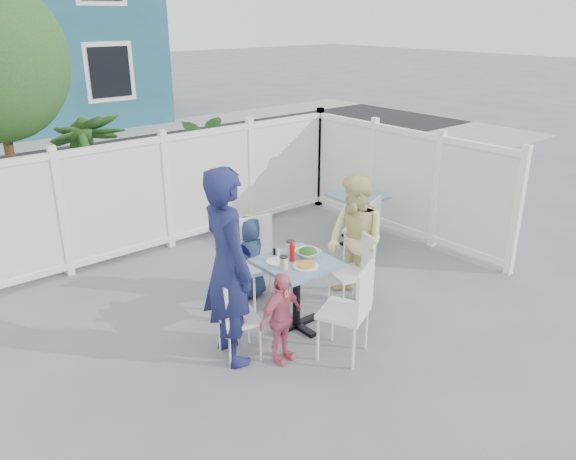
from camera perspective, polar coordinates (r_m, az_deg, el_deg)
ground at (r=6.39m, az=-2.02°, el=-8.30°), size 80.00×80.00×0.00m
near_sidewalk at (r=9.41m, az=-16.44°, el=0.86°), size 24.00×2.60×0.01m
street at (r=12.77m, az=-23.36°, el=5.26°), size 24.00×5.00×0.01m
far_sidewalk at (r=15.70m, az=-26.86°, el=7.45°), size 24.00×1.60×0.01m
fence_back at (r=8.00m, az=-12.20°, el=3.58°), size 5.86×0.08×1.60m
fence_right at (r=8.45m, az=11.57°, el=4.58°), size 0.08×3.66×1.60m
potted_shrub_a at (r=8.29m, az=-19.07°, el=4.76°), size 1.13×1.13×1.92m
potted_shrub_b at (r=9.17m, az=-6.41°, el=6.04°), size 1.63×1.50×1.52m
main_table at (r=5.83m, az=0.88°, el=-4.74°), size 0.73×0.73×0.77m
spare_table at (r=8.12m, az=7.02°, el=2.51°), size 0.74×0.74×0.72m
chair_left at (r=5.41m, az=-5.75°, el=-8.37°), size 0.46×0.47×0.84m
chair_right at (r=6.30m, az=6.89°, el=-3.59°), size 0.49×0.50×0.89m
chair_back at (r=6.40m, az=-2.98°, el=-2.47°), size 0.53×0.51×1.00m
chair_near at (r=5.38m, az=6.55°, el=-7.58°), size 0.58×0.58×0.98m
chair_spare at (r=7.53m, az=8.00°, el=0.58°), size 0.52×0.51×0.88m
man at (r=5.21m, az=-6.11°, el=-3.74°), size 0.57×0.77×1.92m
woman at (r=6.33m, az=6.85°, el=-1.18°), size 0.69×0.82×1.50m
boy at (r=6.53m, az=-3.92°, el=-2.78°), size 0.50×0.35×0.99m
toddler at (r=5.35m, az=-0.73°, el=-8.93°), size 0.57×0.29×0.92m
plate_main at (r=5.64m, az=1.82°, el=-3.67°), size 0.26×0.26×0.02m
plate_side at (r=5.74m, az=-1.21°, el=-3.22°), size 0.21×0.21×0.01m
salad_bowl at (r=5.87m, az=2.02°, el=-2.37°), size 0.26×0.26×0.06m
coffee_cup_a at (r=5.57m, az=-0.42°, el=-3.38°), size 0.08×0.08×0.13m
coffee_cup_b at (r=5.92m, az=0.22°, el=-1.81°), size 0.09×0.09×0.13m
ketchup_bottle at (r=5.73m, az=0.42°, el=-2.31°), size 0.06×0.06×0.18m
salt_shaker at (r=5.87m, az=-0.98°, el=-2.30°), size 0.03×0.03×0.08m
pepper_shaker at (r=5.90m, az=-1.40°, el=-2.21°), size 0.03×0.03×0.07m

